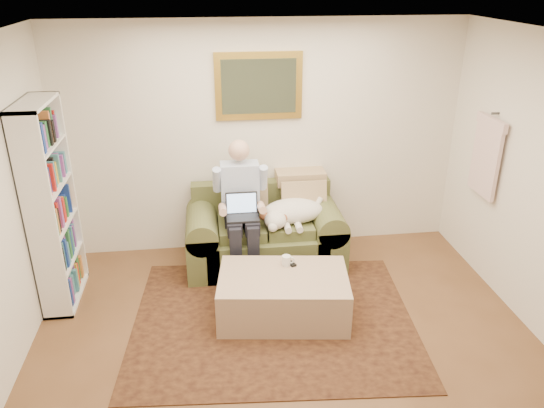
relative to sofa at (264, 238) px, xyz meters
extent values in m
cube|color=brown|center=(0.03, -2.03, -0.29)|extent=(4.50, 5.00, 0.01)
cube|color=white|center=(0.03, -2.03, 2.31)|extent=(4.50, 5.00, 0.01)
cube|color=silver|center=(0.03, 0.47, 1.01)|extent=(4.50, 0.01, 2.60)
cube|color=black|center=(-0.05, -1.10, -0.29)|extent=(2.77, 2.30, 0.01)
cube|color=brown|center=(0.00, -0.04, -0.08)|extent=(1.30, 0.83, 0.42)
cube|color=brown|center=(0.00, 0.33, 0.34)|extent=(1.57, 0.18, 0.43)
cube|color=brown|center=(-0.68, -0.04, -0.03)|extent=(0.34, 0.83, 0.86)
cube|color=brown|center=(0.68, -0.04, -0.03)|extent=(0.34, 0.83, 0.86)
cube|color=brown|center=(-0.26, -0.09, 0.19)|extent=(0.49, 0.56, 0.12)
cube|color=brown|center=(0.26, -0.09, 0.19)|extent=(0.49, 0.56, 0.12)
cube|color=black|center=(-0.26, -0.28, 0.40)|extent=(0.33, 0.23, 0.02)
cube|color=black|center=(-0.26, -0.16, 0.52)|extent=(0.33, 0.06, 0.23)
cube|color=#99BFF2|center=(-0.26, -0.17, 0.52)|extent=(0.30, 0.05, 0.20)
cube|color=tan|center=(0.06, -1.04, -0.08)|extent=(1.29, 0.92, 0.44)
cylinder|color=white|center=(0.11, -0.85, 0.19)|extent=(0.08, 0.08, 0.10)
cube|color=black|center=(0.16, -0.82, 0.15)|extent=(0.10, 0.16, 0.02)
cube|color=gold|center=(0.00, 0.44, 1.61)|extent=(0.94, 0.04, 0.72)
cube|color=gray|center=(0.00, 0.42, 1.61)|extent=(0.80, 0.01, 0.58)
camera|label=1|loc=(-0.60, -5.21, 2.74)|focal=35.00mm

